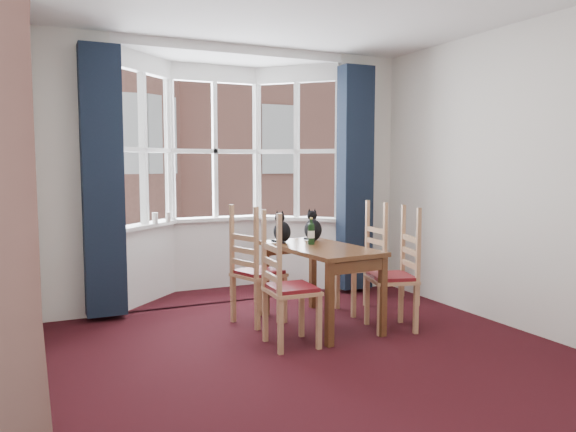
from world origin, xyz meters
TOP-DOWN VIEW (x-y plane):
  - floor at (0.00, 0.00)m, footprint 4.50×4.50m
  - wall_left at (-2.00, 0.00)m, footprint 0.00×4.50m
  - wall_right at (2.00, 0.00)m, footprint 0.00×4.50m
  - wall_back_pier_left at (-1.65, 2.25)m, footprint 0.70×0.12m
  - wall_back_pier_right at (1.65, 2.25)m, footprint 0.70×0.12m
  - bay_window at (0.00, 2.75)m, footprint 2.76×0.94m
  - curtain_left at (-1.42, 2.07)m, footprint 0.38×0.22m
  - curtain_right at (1.42, 2.07)m, footprint 0.38×0.22m
  - dining_table at (0.40, 1.01)m, footprint 0.78×1.30m
  - chair_left_near at (-0.19, 0.59)m, footprint 0.42×0.44m
  - chair_left_far at (-0.19, 1.31)m, footprint 0.51×0.53m
  - chair_right_near at (1.02, 0.60)m, footprint 0.49×0.51m
  - chair_right_far at (1.09, 1.26)m, footprint 0.42×0.44m
  - cat_left at (0.19, 1.43)m, footprint 0.18×0.24m
  - cat_right at (0.53, 1.43)m, footprint 0.23×0.27m
  - wine_bottle at (0.38, 1.16)m, footprint 0.07×0.07m
  - candle_tall at (-0.82, 2.60)m, footprint 0.06×0.06m
  - candle_short at (-0.67, 2.63)m, footprint 0.06×0.06m
  - street at (0.00, 32.25)m, footprint 80.00×80.00m
  - tenement_building at (0.00, 14.01)m, footprint 18.40×7.80m

SIDE VIEW (x-z plane):
  - street at x=0.00m, z-range -6.00..-6.00m
  - floor at x=0.00m, z-range 0.00..0.00m
  - chair_left_near at x=-0.19m, z-range 0.01..0.93m
  - chair_left_far at x=-0.19m, z-range 0.01..0.93m
  - chair_right_near at x=1.02m, z-range 0.01..0.93m
  - chair_right_far at x=1.09m, z-range 0.01..0.93m
  - dining_table at x=0.40m, z-range 0.27..1.02m
  - wine_bottle at x=0.38m, z-range 0.74..1.00m
  - cat_left at x=0.19m, z-range 0.72..1.03m
  - cat_right at x=0.53m, z-range 0.72..1.04m
  - candle_short at x=-0.67m, z-range 0.87..0.98m
  - candle_tall at x=-0.82m, z-range 0.87..0.99m
  - curtain_left at x=-1.42m, z-range 0.05..2.65m
  - curtain_right at x=1.42m, z-range 0.05..2.65m
  - wall_left at x=-2.00m, z-range -0.85..3.65m
  - wall_right at x=2.00m, z-range -0.85..3.65m
  - wall_back_pier_left at x=-1.65m, z-range 0.00..2.80m
  - wall_back_pier_right at x=1.65m, z-range 0.00..2.80m
  - bay_window at x=0.00m, z-range 0.00..2.80m
  - tenement_building at x=0.00m, z-range -6.00..9.20m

